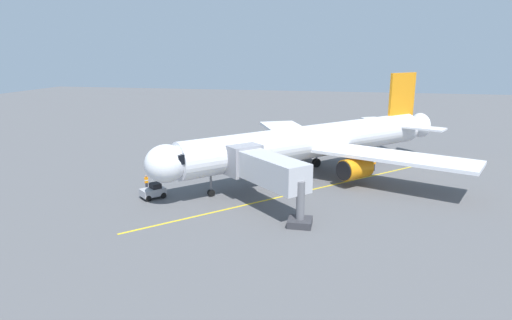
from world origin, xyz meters
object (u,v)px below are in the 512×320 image
at_px(airplane, 315,142).
at_px(ground_crew_marshaller, 146,183).
at_px(jet_bridge, 262,168).
at_px(tug_near_nose, 153,191).
at_px(ground_crew_wing_walker, 374,164).

bearing_deg(airplane, ground_crew_marshaller, 30.04).
height_order(airplane, jet_bridge, airplane).
bearing_deg(airplane, tug_near_nose, 37.79).
xyz_separation_m(ground_crew_wing_walker, tug_near_nose, (22.10, 14.97, -0.18)).
bearing_deg(ground_crew_wing_walker, airplane, 25.09).
height_order(ground_crew_marshaller, tug_near_nose, ground_crew_marshaller).
relative_size(airplane, ground_crew_wing_walker, 19.44).
relative_size(ground_crew_marshaller, ground_crew_wing_walker, 1.00).
bearing_deg(tug_near_nose, airplane, -142.21).
distance_m(jet_bridge, ground_crew_marshaller, 13.24).
relative_size(jet_bridge, tug_near_nose, 3.53).
relative_size(ground_crew_marshaller, tug_near_nose, 0.63).
xyz_separation_m(ground_crew_marshaller, ground_crew_wing_walker, (-23.76, -12.97, 0.00)).
bearing_deg(ground_crew_wing_walker, jet_bridge, 53.96).
bearing_deg(jet_bridge, tug_near_nose, -0.93).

